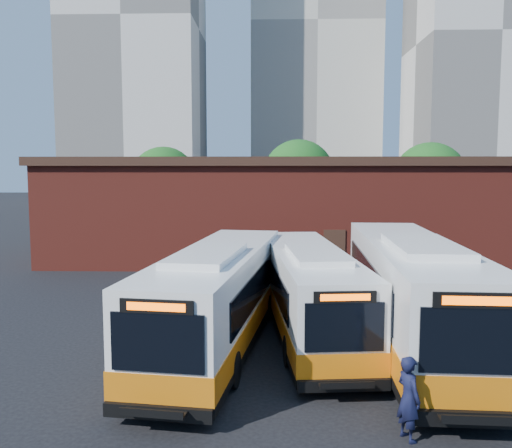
{
  "coord_description": "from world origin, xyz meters",
  "views": [
    {
      "loc": [
        -0.46,
        -15.68,
        5.8
      ],
      "look_at": [
        -1.11,
        6.56,
        3.48
      ],
      "focal_mm": 38.0,
      "sensor_mm": 36.0,
      "label": 1
    }
  ],
  "objects_px": {
    "bus_east": "(411,295)",
    "transit_worker": "(409,398)",
    "bus_midwest": "(218,300)",
    "bus_mideast": "(309,294)"
  },
  "relations": [
    {
      "from": "bus_east",
      "to": "transit_worker",
      "type": "height_order",
      "value": "bus_east"
    },
    {
      "from": "bus_midwest",
      "to": "transit_worker",
      "type": "bearing_deg",
      "value": -44.87
    },
    {
      "from": "transit_worker",
      "to": "bus_midwest",
      "type": "bearing_deg",
      "value": 14.67
    },
    {
      "from": "bus_midwest",
      "to": "bus_mideast",
      "type": "relative_size",
      "value": 1.07
    },
    {
      "from": "bus_midwest",
      "to": "bus_mideast",
      "type": "height_order",
      "value": "bus_midwest"
    },
    {
      "from": "bus_east",
      "to": "transit_worker",
      "type": "xyz_separation_m",
      "value": [
        -1.65,
        -6.37,
        -0.72
      ]
    },
    {
      "from": "bus_midwest",
      "to": "bus_mideast",
      "type": "bearing_deg",
      "value": 31.58
    },
    {
      "from": "bus_mideast",
      "to": "transit_worker",
      "type": "xyz_separation_m",
      "value": [
        1.62,
        -7.38,
        -0.5
      ]
    },
    {
      "from": "bus_midwest",
      "to": "bus_east",
      "type": "bearing_deg",
      "value": 10.57
    },
    {
      "from": "bus_mideast",
      "to": "bus_midwest",
      "type": "bearing_deg",
      "value": -161.02
    }
  ]
}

